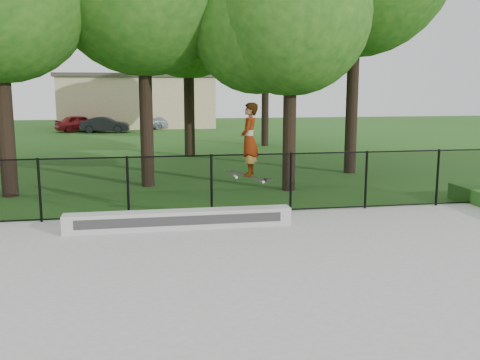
{
  "coord_description": "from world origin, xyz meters",
  "views": [
    {
      "loc": [
        -1.58,
        -6.84,
        3.12
      ],
      "look_at": [
        0.4,
        4.2,
        1.2
      ],
      "focal_mm": 40.0,
      "sensor_mm": 36.0,
      "label": 1
    }
  ],
  "objects_px": {
    "car_a": "(81,123)",
    "skater_airborne": "(249,141)",
    "car_c": "(166,122)",
    "grind_ledge": "(180,220)",
    "car_b": "(105,125)"
  },
  "relations": [
    {
      "from": "grind_ledge",
      "to": "car_c",
      "type": "distance_m",
      "value": 30.99
    },
    {
      "from": "car_c",
      "to": "skater_airborne",
      "type": "bearing_deg",
      "value": 158.44
    },
    {
      "from": "car_a",
      "to": "skater_airborne",
      "type": "relative_size",
      "value": 1.99
    },
    {
      "from": "car_b",
      "to": "skater_airborne",
      "type": "bearing_deg",
      "value": -164.53
    },
    {
      "from": "grind_ledge",
      "to": "skater_airborne",
      "type": "bearing_deg",
      "value": -5.64
    },
    {
      "from": "car_c",
      "to": "grind_ledge",
      "type": "bearing_deg",
      "value": 155.61
    },
    {
      "from": "car_a",
      "to": "car_c",
      "type": "bearing_deg",
      "value": -95.46
    },
    {
      "from": "car_a",
      "to": "skater_airborne",
      "type": "height_order",
      "value": "skater_airborne"
    },
    {
      "from": "car_c",
      "to": "car_a",
      "type": "bearing_deg",
      "value": 83.84
    },
    {
      "from": "grind_ledge",
      "to": "car_c",
      "type": "xyz_separation_m",
      "value": [
        1.04,
        30.97,
        0.25
      ]
    },
    {
      "from": "car_a",
      "to": "skater_airborne",
      "type": "distance_m",
      "value": 30.09
    },
    {
      "from": "grind_ledge",
      "to": "car_c",
      "type": "height_order",
      "value": "car_c"
    },
    {
      "from": "skater_airborne",
      "to": "car_b",
      "type": "bearing_deg",
      "value": 100.09
    },
    {
      "from": "car_c",
      "to": "skater_airborne",
      "type": "xyz_separation_m",
      "value": [
        0.49,
        -31.12,
        1.48
      ]
    },
    {
      "from": "grind_ledge",
      "to": "car_b",
      "type": "distance_m",
      "value": 28.16
    }
  ]
}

